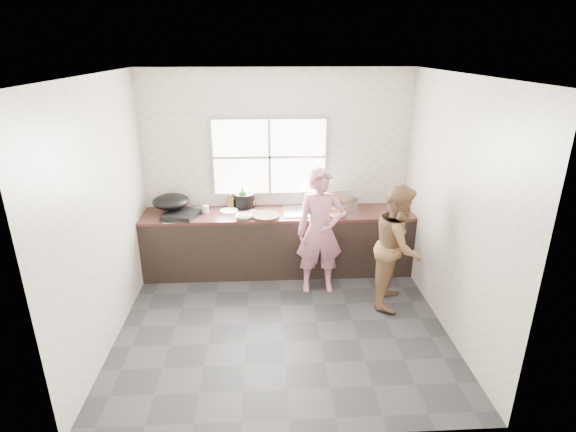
{
  "coord_description": "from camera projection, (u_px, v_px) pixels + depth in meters",
  "views": [
    {
      "loc": [
        -0.16,
        -4.34,
        2.95
      ],
      "look_at": [
        0.1,
        0.65,
        1.05
      ],
      "focal_mm": 28.0,
      "sensor_mm": 36.0,
      "label": 1
    }
  ],
  "objects": [
    {
      "name": "sink",
      "position": [
        304.0,
        212.0,
        6.02
      ],
      "size": [
        0.55,
        0.45,
        0.02
      ],
      "primitive_type": "cube",
      "color": "silver",
      "rests_on": "countertop"
    },
    {
      "name": "black_pot",
      "position": [
        244.0,
        200.0,
        6.16
      ],
      "size": [
        0.35,
        0.35,
        0.2
      ],
      "primitive_type": "cylinder",
      "rotation": [
        0.0,
        0.0,
        -0.32
      ],
      "color": "black",
      "rests_on": "countertop"
    },
    {
      "name": "pot_lid_right",
      "position": [
        198.0,
        210.0,
        6.07
      ],
      "size": [
        0.35,
        0.35,
        0.01
      ],
      "primitive_type": "cylinder",
      "rotation": [
        0.0,
        0.0,
        0.36
      ],
      "color": "silver",
      "rests_on": "countertop"
    },
    {
      "name": "wall_right",
      "position": [
        453.0,
        208.0,
        4.72
      ],
      "size": [
        0.01,
        3.2,
        2.7
      ],
      "primitive_type": "cube",
      "color": "beige",
      "rests_on": "ground"
    },
    {
      "name": "cutting_board",
      "position": [
        266.0,
        216.0,
        5.83
      ],
      "size": [
        0.4,
        0.4,
        0.04
      ],
      "primitive_type": "cylinder",
      "rotation": [
        0.0,
        0.0,
        -0.11
      ],
      "color": "#301C12",
      "rests_on": "countertop"
    },
    {
      "name": "bottle_brown_short",
      "position": [
        251.0,
        201.0,
        6.17
      ],
      "size": [
        0.17,
        0.17,
        0.18
      ],
      "primitive_type": "imported",
      "rotation": [
        0.0,
        0.0,
        0.31
      ],
      "color": "#412110",
      "rests_on": "countertop"
    },
    {
      "name": "ceiling",
      "position": [
        281.0,
        74.0,
        4.15
      ],
      "size": [
        3.6,
        3.2,
        0.01
      ],
      "primitive_type": "cube",
      "color": "silver",
      "rests_on": "wall_back"
    },
    {
      "name": "pot_lid_left",
      "position": [
        170.0,
        220.0,
        5.74
      ],
      "size": [
        0.3,
        0.3,
        0.01
      ],
      "primitive_type": "cylinder",
      "rotation": [
        0.0,
        0.0,
        -0.14
      ],
      "color": "#A5A7AB",
      "rests_on": "countertop"
    },
    {
      "name": "wok",
      "position": [
        171.0,
        201.0,
        5.96
      ],
      "size": [
        0.56,
        0.56,
        0.18
      ],
      "primitive_type": "ellipsoid",
      "rotation": [
        0.0,
        0.0,
        -0.17
      ],
      "color": "black",
      "rests_on": "burner"
    },
    {
      "name": "burner",
      "position": [
        182.0,
        214.0,
        5.85
      ],
      "size": [
        0.49,
        0.49,
        0.06
      ],
      "primitive_type": "cube",
      "rotation": [
        0.0,
        0.0,
        -0.3
      ],
      "color": "black",
      "rests_on": "countertop"
    },
    {
      "name": "window_glazing",
      "position": [
        270.0,
        157.0,
        6.01
      ],
      "size": [
        1.5,
        0.01,
        1.0
      ],
      "primitive_type": "cube",
      "color": "white",
      "rests_on": "window_frame"
    },
    {
      "name": "window_frame",
      "position": [
        269.0,
        157.0,
        6.04
      ],
      "size": [
        1.6,
        0.05,
        1.1
      ],
      "primitive_type": "cube",
      "color": "#9EA0A5",
      "rests_on": "wall_back"
    },
    {
      "name": "bottle_brown_tall",
      "position": [
        231.0,
        201.0,
        6.16
      ],
      "size": [
        0.11,
        0.11,
        0.19
      ],
      "primitive_type": "imported",
      "rotation": [
        0.0,
        0.0,
        -0.3
      ],
      "color": "#4E3413",
      "rests_on": "countertop"
    },
    {
      "name": "plate_food",
      "position": [
        229.0,
        211.0,
        6.03
      ],
      "size": [
        0.28,
        0.28,
        0.02
      ],
      "primitive_type": "cylinder",
      "rotation": [
        0.0,
        0.0,
        0.16
      ],
      "color": "white",
      "rests_on": "countertop"
    },
    {
      "name": "bowl_mince",
      "position": [
        244.0,
        217.0,
        5.78
      ],
      "size": [
        0.25,
        0.25,
        0.05
      ],
      "primitive_type": "imported",
      "rotation": [
        0.0,
        0.0,
        -0.16
      ],
      "color": "white",
      "rests_on": "countertop"
    },
    {
      "name": "faucet",
      "position": [
        303.0,
        197.0,
        6.16
      ],
      "size": [
        0.02,
        0.02,
        0.3
      ],
      "primitive_type": "cylinder",
      "color": "silver",
      "rests_on": "countertop"
    },
    {
      "name": "wall_left",
      "position": [
        104.0,
        215.0,
        4.54
      ],
      "size": [
        0.01,
        3.2,
        2.7
      ],
      "primitive_type": "cube",
      "color": "beige",
      "rests_on": "ground"
    },
    {
      "name": "woman",
      "position": [
        320.0,
        236.0,
        5.56
      ],
      "size": [
        0.55,
        0.37,
        1.5
      ],
      "primitive_type": "imported",
      "rotation": [
        0.0,
        0.0,
        0.01
      ],
      "color": "#C4758B",
      "rests_on": "floor"
    },
    {
      "name": "cabinet",
      "position": [
        278.0,
        243.0,
        6.17
      ],
      "size": [
        3.6,
        0.62,
        0.82
      ],
      "primitive_type": "cube",
      "color": "black",
      "rests_on": "floor"
    },
    {
      "name": "person_side",
      "position": [
        398.0,
        246.0,
        5.28
      ],
      "size": [
        0.8,
        0.89,
        1.49
      ],
      "primitive_type": "imported",
      "rotation": [
        0.0,
        0.0,
        1.17
      ],
      "color": "brown",
      "rests_on": "floor"
    },
    {
      "name": "bowl_crabs",
      "position": [
        337.0,
        215.0,
        5.84
      ],
      "size": [
        0.21,
        0.21,
        0.06
      ],
      "primitive_type": "imported",
      "rotation": [
        0.0,
        0.0,
        -0.13
      ],
      "color": "white",
      "rests_on": "countertop"
    },
    {
      "name": "wall_back",
      "position": [
        277.0,
        171.0,
        6.13
      ],
      "size": [
        3.6,
        0.01,
        2.7
      ],
      "primitive_type": "cube",
      "color": "beige",
      "rests_on": "ground"
    },
    {
      "name": "floor",
      "position": [
        282.0,
        323.0,
        5.11
      ],
      "size": [
        3.6,
        3.2,
        0.01
      ],
      "primitive_type": "cube",
      "color": "#2C2C2E",
      "rests_on": "ground"
    },
    {
      "name": "wall_front",
      "position": [
        291.0,
        291.0,
        3.13
      ],
      "size": [
        3.6,
        0.01,
        2.7
      ],
      "primitive_type": "cube",
      "color": "beige",
      "rests_on": "ground"
    },
    {
      "name": "bottle_green",
      "position": [
        243.0,
        196.0,
        6.14
      ],
      "size": [
        0.15,
        0.15,
        0.33
      ],
      "primitive_type": "imported",
      "rotation": [
        0.0,
        0.0,
        0.16
      ],
      "color": "#438A2D",
      "rests_on": "countertop"
    },
    {
      "name": "countertop",
      "position": [
        278.0,
        214.0,
        6.01
      ],
      "size": [
        3.6,
        0.64,
        0.04
      ],
      "primitive_type": "cube",
      "color": "#3C1E18",
      "rests_on": "cabinet"
    },
    {
      "name": "glass_jar",
      "position": [
        206.0,
        209.0,
        5.96
      ],
      "size": [
        0.09,
        0.09,
        0.11
      ],
      "primitive_type": "cylinder",
      "rotation": [
        0.0,
        0.0,
        -0.23
      ],
      "color": "silver",
      "rests_on": "countertop"
    },
    {
      "name": "cleaver",
      "position": [
        248.0,
        212.0,
        5.91
      ],
      "size": [
        0.23,
        0.21,
        0.01
      ],
      "primitive_type": "cube",
      "rotation": [
        0.0,
        0.0,
        0.68
      ],
      "color": "silver",
      "rests_on": "cutting_board"
    },
    {
      "name": "bowl_held",
      "position": [
        331.0,
        212.0,
        5.93
      ],
      "size": [
        0.24,
        0.24,
        0.06
      ],
      "primitive_type": "imported",
      "rotation": [
        0.0,
        0.0,
        0.35
      ],
      "color": "silver",
      "rests_on": "countertop"
    },
    {
      "name": "dish_rack",
      "position": [
        338.0,
        199.0,
        6.0
      ],
      "size": [
        0.52,
        0.42,
        0.33
      ],
      "primitive_type": "cube",
      "rotation": [
        0.0,
        0.0,
        0.28
      ],
      "color": "silver",
      "rests_on": "countertop"
    }
  ]
}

